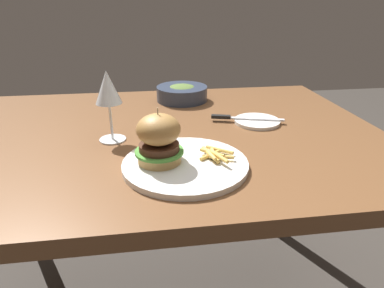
% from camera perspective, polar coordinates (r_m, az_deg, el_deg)
% --- Properties ---
extents(dining_table, '(1.26, 0.92, 0.74)m').
position_cam_1_polar(dining_table, '(1.04, -4.13, -2.23)').
color(dining_table, brown).
rests_on(dining_table, ground).
extents(main_plate, '(0.29, 0.29, 0.01)m').
position_cam_1_polar(main_plate, '(0.79, -1.13, -3.41)').
color(main_plate, white).
rests_on(main_plate, dining_table).
extents(burger_sandwich, '(0.11, 0.11, 0.13)m').
position_cam_1_polar(burger_sandwich, '(0.77, -5.56, 0.91)').
color(burger_sandwich, tan).
rests_on(burger_sandwich, main_plate).
extents(fries_pile, '(0.09, 0.11, 0.02)m').
position_cam_1_polar(fries_pile, '(0.80, 3.88, -1.71)').
color(fries_pile, '#E0B251').
rests_on(fries_pile, main_plate).
extents(wine_glass, '(0.07, 0.07, 0.19)m').
position_cam_1_polar(wine_glass, '(0.92, -13.85, 8.71)').
color(wine_glass, silver).
rests_on(wine_glass, dining_table).
extents(bread_plate, '(0.14, 0.14, 0.01)m').
position_cam_1_polar(bread_plate, '(1.08, 10.79, 3.74)').
color(bread_plate, white).
rests_on(bread_plate, dining_table).
extents(table_knife, '(0.22, 0.07, 0.01)m').
position_cam_1_polar(table_knife, '(1.08, 8.11, 4.32)').
color(table_knife, silver).
rests_on(table_knife, bread_plate).
extents(soup_bowl, '(0.19, 0.19, 0.06)m').
position_cam_1_polar(soup_bowl, '(1.29, -1.68, 8.52)').
color(soup_bowl, '#2D384C').
rests_on(soup_bowl, dining_table).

